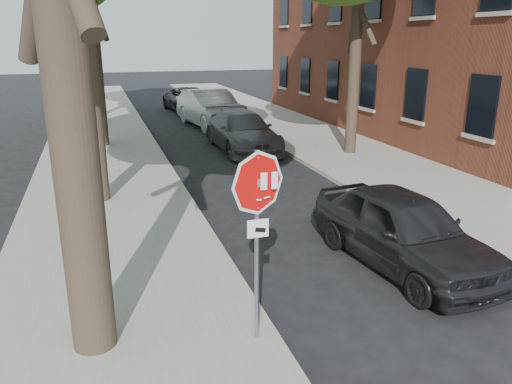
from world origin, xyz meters
The scene contains 10 objects.
ground centered at (0.00, 0.00, 0.00)m, with size 120.00×120.00×0.00m, color black.
sidewalk_left centered at (-2.50, 12.00, 0.06)m, with size 4.00×55.00×0.12m, color gray.
sidewalk_right centered at (6.00, 12.00, 0.06)m, with size 4.00×55.00×0.12m, color gray.
curb_left centered at (-0.45, 12.00, 0.07)m, with size 0.12×55.00×0.13m, color #9E9384.
curb_right centered at (3.95, 12.00, 0.07)m, with size 0.12×55.00×0.13m, color #9E9384.
stop_sign centered at (-0.70, -0.03, 1.95)m, with size 0.76×0.34×2.61m.
car_a centered at (2.60, 1.59, 0.71)m, with size 1.67×4.14×1.41m, color black.
car_b centered at (2.60, 17.40, 0.86)m, with size 1.82×5.22×1.72m, color #B2B6BA.
car_c centered at (2.60, 12.07, 0.70)m, with size 1.97×4.85×1.41m, color #4C4B50.
car_d centered at (2.60, 22.75, 0.68)m, with size 2.25×4.88×1.36m, color black.
Camera 1 is at (-2.51, -5.64, 4.02)m, focal length 35.00 mm.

